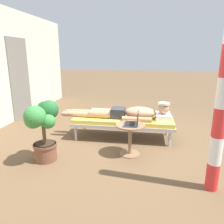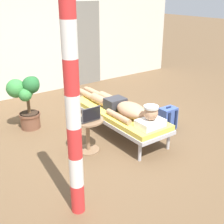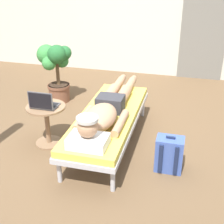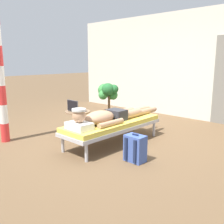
# 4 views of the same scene
# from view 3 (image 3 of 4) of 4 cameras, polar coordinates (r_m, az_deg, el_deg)

# --- Properties ---
(ground_plane) EXTENTS (40.00, 40.00, 0.00)m
(ground_plane) POSITION_cam_3_polar(r_m,az_deg,el_deg) (4.16, -3.71, -5.18)
(ground_plane) COLOR brown
(house_wall_back) EXTENTS (7.60, 0.20, 2.70)m
(house_wall_back) POSITION_cam_3_polar(r_m,az_deg,el_deg) (6.41, 6.57, 18.66)
(house_wall_back) COLOR beige
(house_wall_back) RESTS_ON ground
(house_door_panel) EXTENTS (0.84, 0.03, 2.04)m
(house_door_panel) POSITION_cam_3_polar(r_m,az_deg,el_deg) (6.29, 16.26, 14.64)
(house_door_panel) COLOR slate
(house_door_panel) RESTS_ON ground
(lounge_chair) EXTENTS (0.68, 1.97, 0.42)m
(lounge_chair) POSITION_cam_3_polar(r_m,az_deg,el_deg) (3.94, -0.68, -1.26)
(lounge_chair) COLOR #B7B7BC
(lounge_chair) RESTS_ON ground
(person_reclining) EXTENTS (0.53, 2.17, 0.33)m
(person_reclining) POSITION_cam_3_polar(r_m,az_deg,el_deg) (3.78, -1.09, 0.41)
(person_reclining) COLOR white
(person_reclining) RESTS_ON lounge_chair
(side_table) EXTENTS (0.48, 0.48, 0.52)m
(side_table) POSITION_cam_3_polar(r_m,az_deg,el_deg) (4.02, -11.62, -1.13)
(side_table) COLOR #8C6B4C
(side_table) RESTS_ON ground
(laptop) EXTENTS (0.31, 0.24, 0.23)m
(laptop) POSITION_cam_3_polar(r_m,az_deg,el_deg) (3.88, -12.23, 1.51)
(laptop) COLOR #4C4C51
(laptop) RESTS_ON side_table
(backpack) EXTENTS (0.30, 0.26, 0.42)m
(backpack) POSITION_cam_3_polar(r_m,az_deg,el_deg) (3.59, 10.24, -7.47)
(backpack) COLOR #3F59A5
(backpack) RESTS_ON ground
(potted_plant) EXTENTS (0.58, 0.50, 0.96)m
(potted_plant) POSITION_cam_3_polar(r_m,az_deg,el_deg) (5.20, -10.05, 8.10)
(potted_plant) COLOR brown
(potted_plant) RESTS_ON ground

